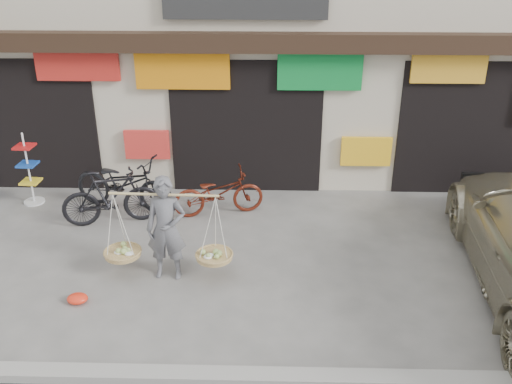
{
  "coord_description": "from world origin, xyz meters",
  "views": [
    {
      "loc": [
        0.49,
        -7.28,
        5.06
      ],
      "look_at": [
        0.26,
        0.9,
        1.17
      ],
      "focal_mm": 40.0,
      "sensor_mm": 36.0,
      "label": 1
    }
  ],
  "objects_px": {
    "bike_0": "(124,183)",
    "bike_1": "(111,197)",
    "bike_2": "(219,193)",
    "display_rack": "(30,175)",
    "street_vendor": "(167,232)"
  },
  "relations": [
    {
      "from": "street_vendor",
      "to": "bike_0",
      "type": "height_order",
      "value": "street_vendor"
    },
    {
      "from": "street_vendor",
      "to": "bike_2",
      "type": "bearing_deg",
      "value": 75.99
    },
    {
      "from": "bike_1",
      "to": "display_rack",
      "type": "xyz_separation_m",
      "value": [
        -1.8,
        0.81,
        0.06
      ]
    },
    {
      "from": "street_vendor",
      "to": "bike_0",
      "type": "bearing_deg",
      "value": 120.01
    },
    {
      "from": "bike_2",
      "to": "bike_0",
      "type": "bearing_deg",
      "value": 70.42
    },
    {
      "from": "bike_2",
      "to": "street_vendor",
      "type": "bearing_deg",
      "value": 150.06
    },
    {
      "from": "bike_1",
      "to": "bike_2",
      "type": "distance_m",
      "value": 1.97
    },
    {
      "from": "street_vendor",
      "to": "bike_0",
      "type": "distance_m",
      "value": 2.61
    },
    {
      "from": "street_vendor",
      "to": "bike_1",
      "type": "height_order",
      "value": "street_vendor"
    },
    {
      "from": "bike_0",
      "to": "street_vendor",
      "type": "bearing_deg",
      "value": -134.71
    },
    {
      "from": "bike_1",
      "to": "display_rack",
      "type": "distance_m",
      "value": 1.98
    },
    {
      "from": "bike_0",
      "to": "bike_1",
      "type": "xyz_separation_m",
      "value": [
        -0.09,
        -0.6,
        -0.01
      ]
    },
    {
      "from": "bike_1",
      "to": "display_rack",
      "type": "bearing_deg",
      "value": 51.62
    },
    {
      "from": "bike_0",
      "to": "bike_1",
      "type": "bearing_deg",
      "value": -171.45
    },
    {
      "from": "bike_1",
      "to": "bike_2",
      "type": "relative_size",
      "value": 1.05
    }
  ]
}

